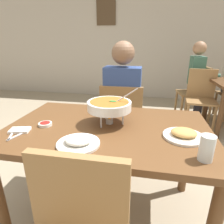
{
  "coord_description": "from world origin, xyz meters",
  "views": [
    {
      "loc": [
        0.25,
        -1.16,
        1.3
      ],
      "look_at": [
        0.0,
        0.15,
        0.81
      ],
      "focal_mm": 30.81,
      "sensor_mm": 36.0,
      "label": 1
    }
  ],
  "objects": [
    {
      "name": "diner_main",
      "position": [
        0.0,
        0.75,
        0.75
      ],
      "size": [
        0.4,
        0.45,
        1.31
      ],
      "color": "#2D2D38",
      "rests_on": "ground_plane"
    },
    {
      "name": "appetizer_plate",
      "position": [
        0.48,
        -0.07,
        0.78
      ],
      "size": [
        0.24,
        0.24,
        0.06
      ],
      "color": "white",
      "rests_on": "dining_table_main"
    },
    {
      "name": "rice_plate",
      "position": [
        -0.11,
        -0.27,
        0.78
      ],
      "size": [
        0.24,
        0.24,
        0.06
      ],
      "color": "white",
      "rests_on": "dining_table_main"
    },
    {
      "name": "fork_utensil",
      "position": [
        -0.56,
        -0.23,
        0.76
      ],
      "size": [
        0.08,
        0.16,
        0.01
      ],
      "primitive_type": "cube",
      "rotation": [
        0.0,
        0.0,
        0.42
      ],
      "color": "silver",
      "rests_on": "dining_table_main"
    },
    {
      "name": "patron_bg_left",
      "position": [
        1.1,
        2.44,
        0.75
      ],
      "size": [
        0.45,
        0.4,
        1.31
      ],
      "color": "#2D2D38",
      "rests_on": "ground_plane"
    },
    {
      "name": "ground_plane",
      "position": [
        0.0,
        0.0,
        0.0
      ],
      "size": [
        16.0,
        16.0,
        0.0
      ],
      "primitive_type": "plane",
      "color": "gray"
    },
    {
      "name": "chair_bg_left",
      "position": [
        1.11,
        2.41,
        0.51
      ],
      "size": [
        0.49,
        0.49,
        0.9
      ],
      "color": "olive",
      "rests_on": "ground_plane"
    },
    {
      "name": "cafe_rear_partition",
      "position": [
        0.0,
        3.62,
        1.5
      ],
      "size": [
        10.0,
        0.1,
        3.0
      ],
      "primitive_type": "cube",
      "color": "#BCB2A3",
      "rests_on": "ground_plane"
    },
    {
      "name": "chair_bg_corner",
      "position": [
        1.08,
        2.0,
        0.51
      ],
      "size": [
        0.48,
        0.48,
        0.9
      ],
      "color": "olive",
      "rests_on": "ground_plane"
    },
    {
      "name": "napkin_folded",
      "position": [
        -0.54,
        -0.18,
        0.77
      ],
      "size": [
        0.14,
        0.11,
        0.02
      ],
      "primitive_type": "cube",
      "rotation": [
        0.0,
        0.0,
        0.24
      ],
      "color": "white",
      "rests_on": "dining_table_main"
    },
    {
      "name": "picture_frame_hung",
      "position": [
        -0.78,
        3.56,
        1.94
      ],
      "size": [
        0.44,
        0.03,
        0.56
      ],
      "primitive_type": "cube",
      "color": "#4C3823"
    },
    {
      "name": "sauce_dish",
      "position": [
        -0.42,
        -0.07,
        0.77
      ],
      "size": [
        0.09,
        0.09,
        0.02
      ],
      "color": "white",
      "rests_on": "dining_table_main"
    },
    {
      "name": "chair_diner_main",
      "position": [
        -0.0,
        0.72,
        0.51
      ],
      "size": [
        0.44,
        0.44,
        0.9
      ],
      "color": "olive",
      "rests_on": "ground_plane"
    },
    {
      "name": "drink_glass",
      "position": [
        0.54,
        -0.3,
        0.82
      ],
      "size": [
        0.07,
        0.07,
        0.13
      ],
      "color": "silver",
      "rests_on": "dining_table_main"
    },
    {
      "name": "spoon_utensil",
      "position": [
        -0.51,
        -0.23,
        0.76
      ],
      "size": [
        0.06,
        0.17,
        0.01
      ],
      "primitive_type": "cube",
      "rotation": [
        0.0,
        0.0,
        -0.28
      ],
      "color": "silver",
      "rests_on": "dining_table_main"
    },
    {
      "name": "dining_table_main",
      "position": [
        0.0,
        0.0,
        0.65
      ],
      "size": [
        1.35,
        0.87,
        0.76
      ],
      "color": "brown",
      "rests_on": "ground_plane"
    },
    {
      "name": "curry_bowl",
      "position": [
        0.0,
        0.05,
        0.89
      ],
      "size": [
        0.33,
        0.3,
        0.26
      ],
      "color": "silver",
      "rests_on": "dining_table_main"
    }
  ]
}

